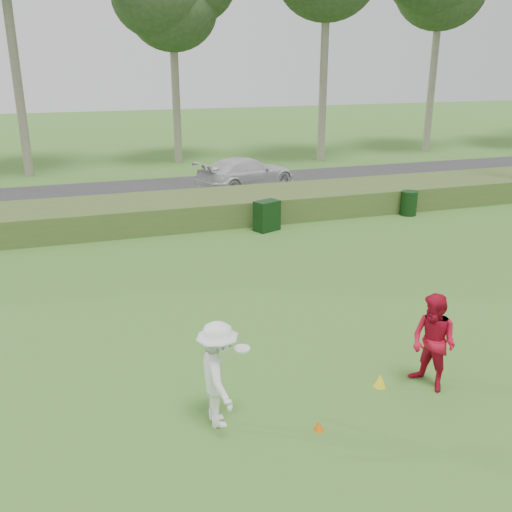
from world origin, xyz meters
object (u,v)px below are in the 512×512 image
object	(u,v)px
cone_yellow	(380,380)
cone_orange	(319,425)
trash_bin	(409,203)
player_white	(218,375)
car_right	(246,173)
utility_cabinet	(267,216)
player_red	(433,343)

from	to	relation	value
cone_yellow	cone_orange	bearing A→B (deg)	-152.04
trash_bin	player_white	bearing A→B (deg)	-134.09
cone_yellow	car_right	xyz separation A→B (m)	(2.55, 16.63, 0.63)
cone_orange	cone_yellow	xyz separation A→B (m)	(1.61, 0.85, 0.03)
cone_yellow	utility_cabinet	xyz separation A→B (m)	(1.29, 10.11, 0.40)
cone_yellow	trash_bin	distance (m)	12.61
player_red	player_white	bearing A→B (deg)	-110.09
cone_yellow	car_right	world-z (taller)	car_right
cone_orange	cone_yellow	size ratio (longest dim) A/B	0.75
player_white	cone_orange	world-z (taller)	player_white
car_right	player_white	bearing A→B (deg)	140.86
cone_orange	cone_yellow	bearing A→B (deg)	27.96
cone_orange	trash_bin	world-z (taller)	trash_bin
cone_orange	trash_bin	xyz separation A→B (m)	(8.74, 11.24, 0.37)
player_white	car_right	xyz separation A→B (m)	(5.64, 16.78, -0.15)
cone_yellow	trash_bin	size ratio (longest dim) A/B	0.27
player_white	car_right	bearing A→B (deg)	-18.13
player_white	utility_cabinet	size ratio (longest dim) A/B	1.72
cone_yellow	player_red	bearing A→B (deg)	-18.60
cone_yellow	car_right	bearing A→B (deg)	81.28
cone_yellow	utility_cabinet	distance (m)	10.20
utility_cabinet	trash_bin	bearing A→B (deg)	-19.81
player_red	car_right	size ratio (longest dim) A/B	0.38
cone_orange	player_white	bearing A→B (deg)	154.92
trash_bin	cone_orange	bearing A→B (deg)	-127.86
player_white	cone_orange	xyz separation A→B (m)	(1.48, -0.69, -0.82)
player_red	trash_bin	bearing A→B (deg)	131.27
trash_bin	car_right	world-z (taller)	car_right
player_white	trash_bin	size ratio (longest dim) A/B	1.96
utility_cabinet	player_white	bearing A→B (deg)	-135.64
cone_orange	trash_bin	bearing A→B (deg)	52.14
cone_yellow	trash_bin	bearing A→B (deg)	55.53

